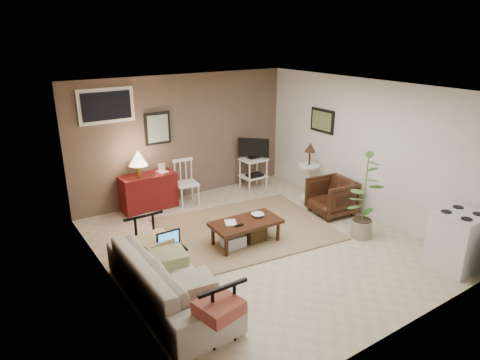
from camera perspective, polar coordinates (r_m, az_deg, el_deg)
floor at (r=6.79m, az=2.70°, el=-8.46°), size 5.00×5.00×0.00m
art_back at (r=8.07m, az=-10.93°, el=6.77°), size 0.50×0.03×0.60m
art_right at (r=8.42m, az=10.92°, el=7.78°), size 0.03×0.60×0.45m
window at (r=7.68m, az=-17.40°, el=9.41°), size 0.96×0.03×0.60m
rug at (r=7.21m, az=0.76°, el=-6.54°), size 2.95×2.48×0.03m
coffee_table at (r=6.67m, az=0.72°, el=-6.77°), size 1.10×0.60×0.41m
sofa at (r=5.36m, az=-9.50°, el=-11.71°), size 0.63×2.17×0.85m
sofa_pillows at (r=5.13m, az=-7.82°, el=-11.87°), size 0.42×2.06×0.15m
sofa_end_rails at (r=5.44m, az=-8.24°, el=-11.90°), size 0.58×2.17×0.73m
laptop at (r=5.67m, az=-9.25°, el=-8.39°), size 0.33×0.24×0.23m
red_console at (r=8.07m, az=-12.22°, el=-1.11°), size 1.00×0.44×1.16m
spindle_chair at (r=8.19m, az=-7.15°, el=-0.48°), size 0.43×0.43×0.86m
tv_stand at (r=8.89m, az=1.84°, el=2.40°), size 0.51×0.48×1.07m
side_table at (r=8.43m, az=9.22°, el=2.14°), size 0.42×0.42×1.13m
armchair at (r=7.86m, az=12.14°, el=-1.98°), size 0.73×0.77×0.72m
potted_plant at (r=6.95m, az=16.32°, el=-1.54°), size 0.37×0.37×1.46m
stove at (r=6.69m, az=26.97°, el=-7.18°), size 0.64×0.60×0.84m
bowl at (r=6.73m, az=2.38°, el=-4.12°), size 0.20×0.09×0.19m
book_table at (r=6.48m, az=-2.01°, el=-4.93°), size 0.16×0.08×0.23m
book_console at (r=8.00m, az=-10.79°, el=1.64°), size 0.16×0.05×0.22m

